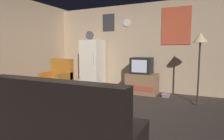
{
  "coord_description": "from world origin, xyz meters",
  "views": [
    {
      "loc": [
        1.93,
        -3.0,
        1.23
      ],
      "look_at": [
        0.08,
        0.9,
        0.75
      ],
      "focal_mm": 30.34,
      "sensor_mm": 36.0,
      "label": 1
    }
  ],
  "objects": [
    {
      "name": "coffee_table",
      "position": [
        -0.21,
        0.15,
        0.23
      ],
      "size": [
        0.72,
        0.72,
        0.45
      ],
      "color": "#8E6642",
      "rests_on": "ground_plane"
    },
    {
      "name": "ground_plane",
      "position": [
        0.0,
        0.0,
        0.0
      ],
      "size": [
        12.0,
        12.0,
        0.0
      ],
      "primitive_type": "plane",
      "color": "#3D332D"
    },
    {
      "name": "book_stack",
      "position": [
        1.15,
        1.85,
        0.05
      ],
      "size": [
        0.19,
        0.13,
        0.1
      ],
      "color": "#B04B4D",
      "rests_on": "ground_plane"
    },
    {
      "name": "crt_tv",
      "position": [
        0.45,
        2.01,
        0.78
      ],
      "size": [
        0.54,
        0.51,
        0.44
      ],
      "color": "black",
      "rests_on": "tv_stand"
    },
    {
      "name": "wine_glass",
      "position": [
        -0.34,
        0.21,
        0.53
      ],
      "size": [
        0.05,
        0.05,
        0.15
      ],
      "primitive_type": "cylinder",
      "color": "silver",
      "rests_on": "coffee_table"
    },
    {
      "name": "mug_ceramic_tan",
      "position": [
        -0.37,
        0.23,
        0.5
      ],
      "size": [
        0.08,
        0.08,
        0.09
      ],
      "primitive_type": "cylinder",
      "color": "tan",
      "rests_on": "coffee_table"
    },
    {
      "name": "mug_ceramic_white",
      "position": [
        -0.25,
        0.38,
        0.5
      ],
      "size": [
        0.08,
        0.08,
        0.09
      ],
      "primitive_type": "cylinder",
      "color": "silver",
      "rests_on": "coffee_table"
    },
    {
      "name": "armchair",
      "position": [
        -1.58,
        0.93,
        0.34
      ],
      "size": [
        0.68,
        0.68,
        0.96
      ],
      "color": "#B2661E",
      "rests_on": "ground_plane"
    },
    {
      "name": "standing_lamp",
      "position": [
        1.88,
        1.59,
        1.36
      ],
      "size": [
        0.32,
        0.32,
        1.59
      ],
      "color": "#332D28",
      "rests_on": "ground_plane"
    },
    {
      "name": "remote_control",
      "position": [
        -0.37,
        0.1,
        0.46
      ],
      "size": [
        0.16,
        0.09,
        0.02
      ],
      "primitive_type": "cube",
      "rotation": [
        0.0,
        0.0,
        0.36
      ],
      "color": "black",
      "rests_on": "coffee_table"
    },
    {
      "name": "wall_with_art",
      "position": [
        0.01,
        2.45,
        1.28
      ],
      "size": [
        5.2,
        0.12,
        2.53
      ],
      "color": "tan",
      "rests_on": "ground_plane"
    },
    {
      "name": "tv_stand",
      "position": [
        0.47,
        2.01,
        0.28
      ],
      "size": [
        0.84,
        0.53,
        0.56
      ],
      "color": "#8E6642",
      "rests_on": "ground_plane"
    },
    {
      "name": "couch",
      "position": [
        0.56,
        -1.34,
        0.31
      ],
      "size": [
        1.7,
        0.8,
        0.92
      ],
      "color": "black",
      "rests_on": "ground_plane"
    },
    {
      "name": "fridge",
      "position": [
        -1.13,
        2.04,
        0.75
      ],
      "size": [
        0.6,
        0.62,
        1.77
      ],
      "color": "silver",
      "rests_on": "ground_plane"
    }
  ]
}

